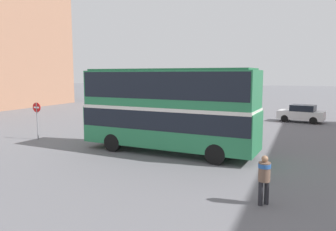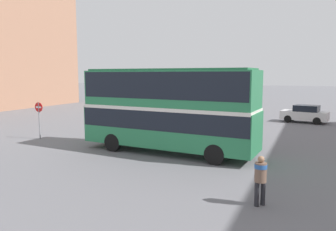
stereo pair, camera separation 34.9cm
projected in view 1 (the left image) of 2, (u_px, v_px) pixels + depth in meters
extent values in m
plane|color=slate|center=(158.00, 150.00, 19.40)|extent=(240.00, 240.00, 0.00)
cube|color=#287A4C|center=(168.00, 127.00, 18.57)|extent=(10.21, 3.28, 2.12)
cube|color=#287A4C|center=(168.00, 89.00, 18.30)|extent=(10.05, 3.20, 2.11)
cube|color=black|center=(168.00, 118.00, 18.51)|extent=(10.11, 3.31, 1.04)
cube|color=black|center=(168.00, 85.00, 18.27)|extent=(9.90, 3.21, 1.44)
cube|color=silver|center=(168.00, 108.00, 18.43)|extent=(10.11, 3.30, 0.20)
cube|color=#226841|center=(168.00, 70.00, 18.17)|extent=(9.59, 2.98, 0.10)
cylinder|color=black|center=(229.00, 145.00, 18.30)|extent=(1.06, 0.37, 1.04)
cylinder|color=black|center=(215.00, 154.00, 16.23)|extent=(1.06, 0.37, 1.04)
cylinder|color=black|center=(134.00, 136.00, 21.06)|extent=(1.06, 0.37, 1.04)
cylinder|color=black|center=(113.00, 143.00, 19.00)|extent=(1.06, 0.37, 1.04)
cylinder|color=#232328|center=(261.00, 194.00, 11.15)|extent=(0.16, 0.16, 0.84)
cylinder|color=#232328|center=(267.00, 192.00, 11.25)|extent=(0.16, 0.16, 0.84)
cylinder|color=brown|center=(264.00, 172.00, 11.11)|extent=(0.57, 0.57, 0.66)
cylinder|color=#28569E|center=(265.00, 166.00, 11.08)|extent=(0.60, 0.60, 0.15)
sphere|color=#936B4C|center=(265.00, 159.00, 11.05)|extent=(0.23, 0.23, 0.23)
cube|color=slate|center=(225.00, 112.00, 33.28)|extent=(4.68, 2.65, 0.70)
cube|color=black|center=(223.00, 106.00, 33.24)|extent=(2.56, 2.08, 0.50)
cylinder|color=black|center=(238.00, 114.00, 33.86)|extent=(0.69, 0.34, 0.66)
cylinder|color=black|center=(238.00, 117.00, 32.20)|extent=(0.69, 0.34, 0.66)
cylinder|color=black|center=(212.00, 114.00, 34.43)|extent=(0.69, 0.34, 0.66)
cylinder|color=black|center=(211.00, 116.00, 32.78)|extent=(0.69, 0.34, 0.66)
cube|color=silver|center=(301.00, 115.00, 30.63)|extent=(4.31, 2.54, 0.78)
cube|color=black|center=(303.00, 108.00, 30.45)|extent=(2.37, 1.99, 0.57)
cylinder|color=black|center=(285.00, 119.00, 30.69)|extent=(0.70, 0.35, 0.67)
cylinder|color=black|center=(289.00, 117.00, 32.03)|extent=(0.70, 0.35, 0.67)
cylinder|color=black|center=(313.00, 121.00, 29.31)|extent=(0.70, 0.35, 0.67)
cylinder|color=black|center=(317.00, 119.00, 30.65)|extent=(0.70, 0.35, 0.67)
cylinder|color=gray|center=(37.00, 121.00, 22.45)|extent=(0.08, 0.08, 2.51)
cylinder|color=red|center=(37.00, 107.00, 22.33)|extent=(0.67, 0.03, 0.67)
cube|color=white|center=(37.00, 107.00, 22.33)|extent=(0.47, 0.04, 0.11)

